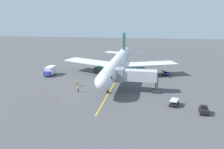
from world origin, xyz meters
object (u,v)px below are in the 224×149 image
ground_crew_marshaller (78,88)px  safety_cone_nose_left (183,104)px  belt_loader_near_nose (166,73)px  ground_crew_wing_walker (77,82)px  baggage_cart_rear_apron (174,103)px  jet_bridge (132,76)px  safety_cone_wing_port (55,95)px  tug_starboard_side (204,110)px  safety_cone_wing_starboard (41,94)px  box_truck_portside (50,71)px  safety_cone_nose_right (58,99)px  airplane (117,64)px

ground_crew_marshaller → safety_cone_nose_left: bearing=169.3°
belt_loader_near_nose → ground_crew_wing_walker: bearing=30.0°
belt_loader_near_nose → baggage_cart_rear_apron: bearing=89.7°
jet_bridge → safety_cone_wing_port: 18.04m
tug_starboard_side → jet_bridge: bearing=-38.2°
jet_bridge → safety_cone_wing_starboard: bearing=16.5°
box_truck_portside → baggage_cart_rear_apron: box_truck_portside is taller
ground_crew_marshaller → safety_cone_nose_right: bearing=64.9°
airplane → tug_starboard_side: airplane is taller
airplane → safety_cone_nose_left: bearing=130.5°
ground_crew_wing_walker → safety_cone_nose_left: bearing=159.9°
airplane → safety_cone_nose_left: size_ratio=73.24×
airplane → ground_crew_marshaller: 16.24m
box_truck_portside → tug_starboard_side: bearing=151.1°
baggage_cart_rear_apron → safety_cone_nose_left: size_ratio=5.26×
airplane → safety_cone_nose_right: size_ratio=73.24×
jet_bridge → tug_starboard_side: jet_bridge is taller
safety_cone_nose_right → safety_cone_wing_starboard: (4.96, -2.48, 0.00)m
belt_loader_near_nose → baggage_cart_rear_apron: size_ratio=1.59×
belt_loader_near_nose → box_truck_portside: bearing=7.9°
ground_crew_marshaller → airplane: bearing=-117.6°
safety_cone_nose_left → safety_cone_wing_port: bearing=-1.8°
ground_crew_marshaller → ground_crew_wing_walker: size_ratio=1.00×
baggage_cart_rear_apron → safety_cone_nose_left: 2.06m
belt_loader_near_nose → ground_crew_marshaller: bearing=40.0°
box_truck_portside → safety_cone_wing_port: box_truck_portside is taller
jet_bridge → safety_cone_wing_starboard: 21.25m
safety_cone_wing_port → box_truck_portside: bearing=-63.5°
safety_cone_nose_right → safety_cone_wing_port: same height
safety_cone_wing_port → safety_cone_nose_left: bearing=178.2°
box_truck_portside → safety_cone_nose_left: box_truck_portside is taller
tug_starboard_side → ground_crew_wing_walker: bearing=-24.8°
baggage_cart_rear_apron → safety_cone_wing_starboard: (28.95, -1.84, -0.38)m
belt_loader_near_nose → box_truck_portside: 34.24m
box_truck_portside → safety_cone_wing_starboard: size_ratio=8.61×
jet_bridge → belt_loader_near_nose: size_ratio=2.48×
ground_crew_wing_walker → safety_cone_wing_starboard: bearing=52.9°
box_truck_portside → safety_cone_nose_right: size_ratio=8.61×
jet_bridge → box_truck_portside: (24.94, -10.55, -2.38)m
jet_bridge → safety_cone_wing_port: (16.56, 6.24, -3.49)m
jet_bridge → baggage_cart_rear_apron: jet_bridge is taller
box_truck_portside → safety_cone_wing_port: size_ratio=8.61×
ground_crew_wing_walker → belt_loader_near_nose: belt_loader_near_nose is taller
airplane → tug_starboard_side: size_ratio=16.77×
baggage_cart_rear_apron → safety_cone_nose_left: baggage_cart_rear_apron is taller
baggage_cart_rear_apron → safety_cone_nose_left: bearing=-159.0°
safety_cone_nose_left → safety_cone_wing_starboard: same height
airplane → jet_bridge: size_ratio=3.52×
ground_crew_wing_walker → tug_starboard_side: (-27.90, 12.86, -0.18)m
ground_crew_wing_walker → belt_loader_near_nose: 26.60m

